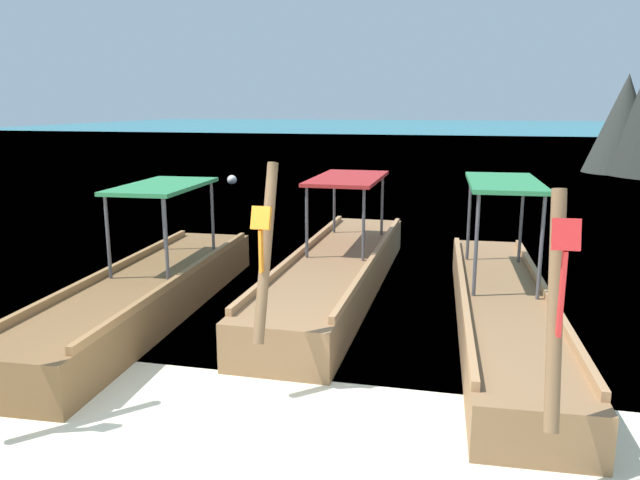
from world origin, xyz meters
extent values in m
plane|color=beige|center=(0.00, 0.00, 0.00)|extent=(120.00, 120.00, 0.00)
plane|color=#147A89|center=(0.00, 61.58, 0.00)|extent=(120.00, 120.00, 0.00)
cube|color=brown|center=(-2.54, 3.14, 0.30)|extent=(1.55, 6.28, 0.60)
cube|color=#996C3F|center=(-3.14, 3.11, 0.65)|extent=(0.34, 5.73, 0.10)
cube|color=#996C3F|center=(-1.95, 3.17, 0.65)|extent=(0.34, 5.73, 0.10)
cylinder|color=#4C4C51|center=(-2.98, 2.97, 1.20)|extent=(0.05, 0.05, 1.21)
cylinder|color=#4C4C51|center=(-2.09, 3.01, 1.20)|extent=(0.05, 0.05, 1.21)
cylinder|color=#4C4C51|center=(-3.06, 4.83, 1.20)|extent=(0.05, 0.05, 1.21)
cylinder|color=#4C4C51|center=(-2.18, 4.87, 1.20)|extent=(0.05, 0.05, 1.21)
cube|color=#2D844C|center=(-2.58, 3.92, 1.83)|extent=(1.17, 2.12, 0.06)
cube|color=olive|center=(-0.03, 4.94, 0.31)|extent=(1.40, 6.96, 0.61)
cube|color=#AF7F52|center=(-0.66, 4.95, 0.66)|extent=(0.14, 6.39, 0.10)
cube|color=#AF7F52|center=(0.59, 4.93, 0.66)|extent=(0.14, 6.39, 0.10)
cylinder|color=brown|center=(-0.07, 1.32, 1.53)|extent=(0.13, 0.71, 1.88)
cube|color=orange|center=(-0.07, 1.19, 1.92)|extent=(0.20, 0.13, 0.25)
cube|color=orange|center=(-0.07, 1.17, 1.58)|extent=(0.03, 0.08, 0.45)
cylinder|color=#4C4C51|center=(-0.50, 4.77, 1.19)|extent=(0.05, 0.05, 1.16)
cylinder|color=#4C4C51|center=(0.43, 4.76, 1.19)|extent=(0.05, 0.05, 1.16)
cylinder|color=#4C4C51|center=(-0.48, 6.86, 1.19)|extent=(0.05, 0.05, 1.16)
cylinder|color=#4C4C51|center=(0.45, 6.85, 1.19)|extent=(0.05, 0.05, 1.16)
cube|color=#AD2323|center=(-0.02, 5.81, 1.81)|extent=(1.15, 2.30, 0.06)
cube|color=olive|center=(2.55, 3.65, 0.27)|extent=(1.47, 6.80, 0.55)
cube|color=#AF7F52|center=(2.01, 3.63, 0.60)|extent=(0.35, 6.21, 0.10)
cube|color=#AF7F52|center=(3.10, 3.67, 0.60)|extent=(0.35, 6.21, 0.10)
cylinder|color=brown|center=(2.70, 0.18, 1.48)|extent=(0.15, 0.60, 1.89)
cube|color=red|center=(2.71, 0.02, 2.12)|extent=(0.20, 0.13, 0.25)
cube|color=red|center=(2.71, 0.00, 1.66)|extent=(0.03, 0.08, 0.67)
cylinder|color=#4C4C51|center=(2.15, 3.46, 1.24)|extent=(0.05, 0.05, 1.39)
cylinder|color=#4C4C51|center=(2.97, 3.50, 1.24)|extent=(0.05, 0.05, 1.39)
cylinder|color=#4C4C51|center=(2.06, 5.49, 1.24)|extent=(0.05, 0.05, 1.39)
cylinder|color=#4C4C51|center=(2.88, 5.52, 1.24)|extent=(0.05, 0.05, 1.39)
cube|color=#2D844C|center=(2.52, 4.49, 1.96)|extent=(1.09, 2.27, 0.06)
cone|color=#32352F|center=(8.90, 26.08, 2.21)|extent=(3.33, 3.33, 4.42)
sphere|color=white|center=(-6.86, 17.87, 0.19)|extent=(0.37, 0.37, 0.37)
camera|label=1|loc=(1.95, -4.79, 3.07)|focal=34.81mm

